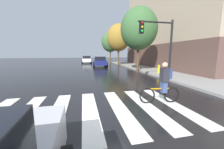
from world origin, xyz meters
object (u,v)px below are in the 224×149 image
Objects in this scene: street_tree_far at (110,42)px; traffic_light_near at (160,41)px; fire_hydrant at (159,69)px; street_tree_near at (139,29)px; sedan_mid at (100,61)px; street_tree_mid at (119,38)px; sedan_far at (87,59)px; cyclist at (163,83)px.

traffic_light_near is at bearing -92.34° from street_tree_far.
traffic_light_near is at bearing -122.39° from fire_hydrant.
fire_hydrant is at bearing -48.90° from street_tree_near.
sedan_mid is 12.89m from traffic_light_near.
sedan_mid is 1.10× the size of traffic_light_near.
sedan_far is at bearing 122.61° from street_tree_mid.
street_tree_near is 1.01× the size of street_tree_mid.
street_tree_mid reaches higher than sedan_far.
street_tree_far is at bearing 89.91° from street_tree_near.
cyclist is 0.25× the size of street_tree_mid.
sedan_mid is 1.05× the size of sedan_far.
street_tree_near is at bearing -90.09° from street_tree_far.
fire_hydrant is 10.33m from street_tree_mid.
street_tree_far is (0.02, 14.61, -0.09)m from street_tree_near.
sedan_mid is 8.85m from street_tree_far.
cyclist is (2.39, -23.97, 0.06)m from sedan_far.
cyclist is at bearing -87.87° from sedan_mid.
sedan_far is at bearing 95.71° from cyclist.
street_tree_mid is at bearing 81.15° from cyclist.
street_tree_near reaches higher than street_tree_far.
street_tree_mid is (-0.06, 7.70, -0.03)m from street_tree_near.
sedan_mid is 2.71× the size of cyclist.
street_tree_far reaches higher than cyclist.
sedan_mid is at bearing -171.04° from street_tree_mid.
street_tree_mid is (-1.55, 9.40, 3.99)m from fire_hydrant.
traffic_light_near is at bearing -98.52° from street_tree_near.
street_tree_far reaches higher than sedan_mid.
street_tree_far is (3.21, 7.40, 3.65)m from sedan_mid.
street_tree_near reaches higher than street_tree_mid.
street_tree_near is at bearing -66.19° from sedan_mid.
fire_hydrant is 16.83m from street_tree_far.
street_tree_near reaches higher than traffic_light_near.
street_tree_far is (2.62, 23.17, 3.60)m from cyclist.
cyclist is 0.41× the size of traffic_light_near.
street_tree_mid reaches higher than traffic_light_near.
street_tree_mid is at bearing 8.96° from sedan_mid.
traffic_light_near is 13.11m from street_tree_mid.
traffic_light_near is at bearing -79.16° from sedan_mid.
sedan_mid is 0.69× the size of street_tree_mid.
street_tree_far is at bearing 66.57° from sedan_mid.
street_tree_near is (0.79, 5.28, 1.68)m from traffic_light_near.
sedan_mid is 15.79m from cyclist.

